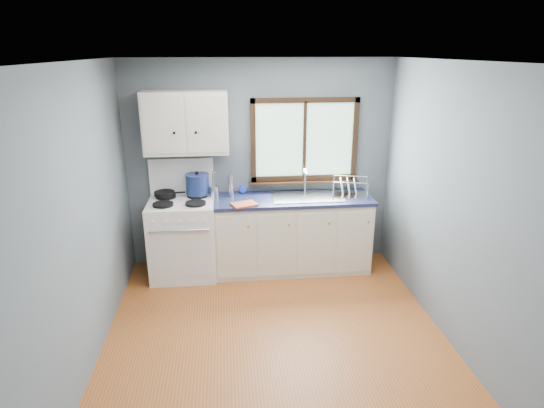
{
  "coord_description": "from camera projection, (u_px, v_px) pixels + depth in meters",
  "views": [
    {
      "loc": [
        -0.42,
        -3.57,
        2.59
      ],
      "look_at": [
        0.05,
        0.9,
        1.05
      ],
      "focal_mm": 30.0,
      "sensor_mm": 36.0,
      "label": 1
    }
  ],
  "objects": [
    {
      "name": "ceiling",
      "position": [
        278.0,
        60.0,
        3.43
      ],
      "size": [
        3.2,
        3.6,
        0.02
      ],
      "primitive_type": "cube",
      "color": "white",
      "rests_on": "wall_back"
    },
    {
      "name": "window",
      "position": [
        304.0,
        146.0,
        5.48
      ],
      "size": [
        1.36,
        0.1,
        1.03
      ],
      "color": "#9EC6A8",
      "rests_on": "wall_back"
    },
    {
      "name": "skillet",
      "position": [
        165.0,
        193.0,
        5.32
      ],
      "size": [
        0.37,
        0.26,
        0.05
      ],
      "rotation": [
        0.0,
        0.0,
        0.11
      ],
      "color": "black",
      "rests_on": "gas_range"
    },
    {
      "name": "countertop",
      "position": [
        292.0,
        199.0,
        5.38
      ],
      "size": [
        1.89,
        0.64,
        0.04
      ],
      "primitive_type": "cube",
      "color": "#171D3C",
      "rests_on": "base_cabinets"
    },
    {
      "name": "sink",
      "position": [
        307.0,
        202.0,
        5.42
      ],
      "size": [
        0.84,
        0.46,
        0.44
      ],
      "color": "silver",
      "rests_on": "countertop"
    },
    {
      "name": "thermos",
      "position": [
        231.0,
        186.0,
        5.38
      ],
      "size": [
        0.07,
        0.07,
        0.27
      ],
      "primitive_type": "cylinder",
      "rotation": [
        0.0,
        0.0,
        -0.06
      ],
      "color": "silver",
      "rests_on": "countertop"
    },
    {
      "name": "soap_bottle",
      "position": [
        243.0,
        185.0,
        5.48
      ],
      "size": [
        0.09,
        0.09,
        0.23
      ],
      "primitive_type": "imported",
      "rotation": [
        0.0,
        0.0,
        0.03
      ],
      "color": "blue",
      "rests_on": "countertop"
    },
    {
      "name": "gas_range",
      "position": [
        183.0,
        236.0,
        5.37
      ],
      "size": [
        0.76,
        0.69,
        1.36
      ],
      "color": "white",
      "rests_on": "floor"
    },
    {
      "name": "stockpot",
      "position": [
        197.0,
        184.0,
        5.34
      ],
      "size": [
        0.28,
        0.28,
        0.28
      ],
      "rotation": [
        0.0,
        0.0,
        0.01
      ],
      "color": "navy",
      "rests_on": "gas_range"
    },
    {
      "name": "upper_cabinets",
      "position": [
        186.0,
        123.0,
        5.1
      ],
      "size": [
        0.95,
        0.35,
        0.7
      ],
      "color": "silver",
      "rests_on": "wall_back"
    },
    {
      "name": "wall_back",
      "position": [
        260.0,
        165.0,
        5.54
      ],
      "size": [
        3.2,
        0.02,
        2.5
      ],
      "primitive_type": "cube",
      "color": "slate",
      "rests_on": "ground"
    },
    {
      "name": "dish_towel",
      "position": [
        244.0,
        204.0,
        5.11
      ],
      "size": [
        0.32,
        0.28,
        0.02
      ],
      "primitive_type": "cube",
      "rotation": [
        0.0,
        0.0,
        0.35
      ],
      "color": "#CA512E",
      "rests_on": "countertop"
    },
    {
      "name": "wall_front",
      "position": [
        321.0,
        350.0,
        2.13
      ],
      "size": [
        3.2,
        0.02,
        2.5
      ],
      "primitive_type": "cube",
      "color": "slate",
      "rests_on": "ground"
    },
    {
      "name": "dish_rack",
      "position": [
        349.0,
        191.0,
        5.44
      ],
      "size": [
        0.49,
        0.42,
        0.22
      ],
      "rotation": [
        0.0,
        0.0,
        -0.26
      ],
      "color": "silver",
      "rests_on": "countertop"
    },
    {
      "name": "wall_right",
      "position": [
        459.0,
        209.0,
        3.99
      ],
      "size": [
        0.02,
        3.6,
        2.5
      ],
      "primitive_type": "cube",
      "color": "slate",
      "rests_on": "ground"
    },
    {
      "name": "floor",
      "position": [
        277.0,
        342.0,
        4.24
      ],
      "size": [
        3.2,
        3.6,
        0.02
      ],
      "primitive_type": "cube",
      "color": "#A45725",
      "rests_on": "ground"
    },
    {
      "name": "wall_left",
      "position": [
        80.0,
        223.0,
        3.68
      ],
      "size": [
        0.02,
        3.6,
        2.5
      ],
      "primitive_type": "cube",
      "color": "slate",
      "rests_on": "ground"
    },
    {
      "name": "utensil_crock",
      "position": [
        214.0,
        192.0,
        5.36
      ],
      "size": [
        0.14,
        0.14,
        0.36
      ],
      "rotation": [
        0.0,
        0.0,
        -0.3
      ],
      "color": "silver",
      "rests_on": "countertop"
    },
    {
      "name": "base_cabinets",
      "position": [
        292.0,
        237.0,
        5.54
      ],
      "size": [
        1.85,
        0.6,
        0.88
      ],
      "color": "silver",
      "rests_on": "floor"
    }
  ]
}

